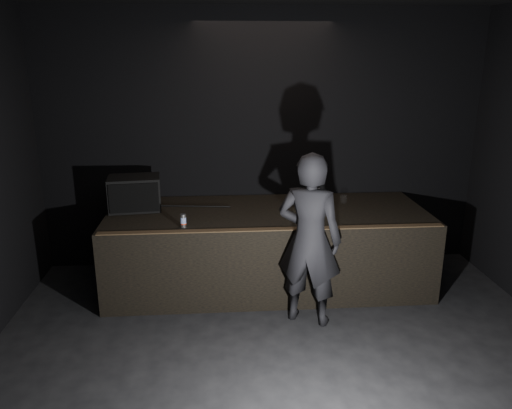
{
  "coord_description": "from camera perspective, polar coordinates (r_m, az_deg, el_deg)",
  "views": [
    {
      "loc": [
        -0.6,
        -3.24,
        2.89
      ],
      "look_at": [
        -0.18,
        2.3,
        1.21
      ],
      "focal_mm": 35.0,
      "sensor_mm": 36.0,
      "label": 1
    }
  ],
  "objects": [
    {
      "name": "stage_monitor",
      "position": [
        6.47,
        -13.7,
        1.26
      ],
      "size": [
        0.68,
        0.53,
        0.42
      ],
      "rotation": [
        0.0,
        0.0,
        0.11
      ],
      "color": "black",
      "rests_on": "stage_riser"
    },
    {
      "name": "person",
      "position": [
        5.44,
        6.12,
        -4.05
      ],
      "size": [
        0.83,
        0.71,
        1.93
      ],
      "primitive_type": "imported",
      "rotation": [
        0.0,
        0.0,
        2.72
      ],
      "color": "black",
      "rests_on": "ground"
    },
    {
      "name": "stage_riser",
      "position": [
        6.46,
        1.31,
        -4.94
      ],
      "size": [
        4.0,
        1.5,
        1.0
      ],
      "primitive_type": "cube",
      "color": "black",
      "rests_on": "ground"
    },
    {
      "name": "cable",
      "position": [
        6.49,
        -7.11,
        -0.19
      ],
      "size": [
        0.94,
        0.13,
        0.02
      ],
      "primitive_type": "cylinder",
      "rotation": [
        0.0,
        1.57,
        -0.12
      ],
      "color": "black",
      "rests_on": "stage_riser"
    },
    {
      "name": "beer_can",
      "position": [
        5.73,
        -8.32,
        -1.85
      ],
      "size": [
        0.07,
        0.07,
        0.16
      ],
      "color": "silver",
      "rests_on": "stage_riser"
    },
    {
      "name": "room_walls",
      "position": [
        3.41,
        5.96,
        1.94
      ],
      "size": [
        6.1,
        7.1,
        3.52
      ],
      "color": "black",
      "rests_on": "ground"
    },
    {
      "name": "riser_lip",
      "position": [
        5.62,
        2.05,
        -2.82
      ],
      "size": [
        3.92,
        0.1,
        0.01
      ],
      "primitive_type": "cube",
      "color": "brown",
      "rests_on": "stage_riser"
    },
    {
      "name": "plastic_cup",
      "position": [
        6.69,
        9.98,
        0.6
      ],
      "size": [
        0.09,
        0.09,
        0.11
      ],
      "primitive_type": "cylinder",
      "color": "white",
      "rests_on": "stage_riser"
    },
    {
      "name": "wii_remote",
      "position": [
        5.81,
        6.02,
        -2.15
      ],
      "size": [
        0.05,
        0.15,
        0.03
      ],
      "primitive_type": "cube",
      "rotation": [
        0.0,
        0.0,
        0.15
      ],
      "color": "white",
      "rests_on": "stage_riser"
    },
    {
      "name": "laptop",
      "position": [
        6.42,
        6.06,
        0.12
      ],
      "size": [
        0.35,
        0.31,
        0.23
      ],
      "rotation": [
        0.0,
        0.0,
        0.05
      ],
      "color": "white",
      "rests_on": "stage_riser"
    }
  ]
}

